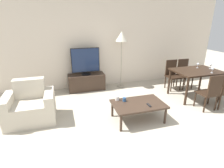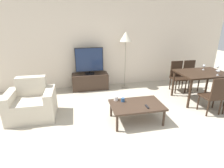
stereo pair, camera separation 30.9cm
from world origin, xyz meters
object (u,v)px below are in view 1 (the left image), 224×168
at_px(dining_chair_near, 210,91).
at_px(dining_chair_far_left, 172,73).
at_px(wine_glass_center, 198,64).
at_px(tv_stand, 87,82).
at_px(floor_lamp, 122,39).
at_px(wine_glass_left, 211,65).
at_px(dining_chair_far, 184,72).
at_px(dining_table, 196,74).
at_px(cup_white_near, 117,98).
at_px(armchair, 31,107).
at_px(remote_primary, 149,105).
at_px(coffee_table, 138,105).
at_px(tv, 86,61).
at_px(cup_colored_far, 124,99).
at_px(wine_glass_right, 213,69).

xyz_separation_m(dining_chair_near, dining_chair_far_left, (0.00, 1.50, 0.00)).
xyz_separation_m(dining_chair_far_left, wine_glass_center, (0.41, -0.55, 0.39)).
relative_size(tv_stand, floor_lamp, 0.63).
relative_size(dining_chair_near, wine_glass_left, 6.14).
bearing_deg(dining_chair_far, dining_table, -106.00).
height_order(dining_chair_far_left, cup_white_near, dining_chair_far_left).
bearing_deg(cup_white_near, armchair, 168.45).
bearing_deg(remote_primary, floor_lamp, 86.18).
bearing_deg(floor_lamp, dining_chair_far, -16.75).
bearing_deg(dining_table, dining_chair_near, -106.00).
distance_m(coffee_table, wine_glass_center, 2.43).
distance_m(dining_table, dining_chair_far, 0.80).
bearing_deg(tv_stand, wine_glass_left, -22.19).
distance_m(tv, floor_lamp, 1.27).
bearing_deg(armchair, remote_primary, -18.74).
distance_m(dining_chair_far, dining_chair_far_left, 0.43).
bearing_deg(remote_primary, tv_stand, 113.15).
bearing_deg(cup_colored_far, dining_table, 12.59).
distance_m(tv_stand, tv, 0.65).
height_order(tv, cup_white_near, tv).
distance_m(cup_colored_far, wine_glass_right, 2.50).
bearing_deg(dining_chair_far_left, tv, 166.07).
bearing_deg(remote_primary, wine_glass_right, 14.64).
bearing_deg(armchair, wine_glass_right, -3.52).
xyz_separation_m(tv, cup_colored_far, (0.54, -1.90, -0.45)).
relative_size(armchair, cup_colored_far, 11.94).
bearing_deg(wine_glass_left, dining_table, -174.23).
xyz_separation_m(cup_colored_far, wine_glass_center, (2.45, 0.71, 0.44)).
bearing_deg(wine_glass_right, dining_chair_far_left, 110.95).
relative_size(wine_glass_left, wine_glass_right, 1.00).
distance_m(cup_colored_far, wine_glass_left, 2.84).
distance_m(armchair, dining_table, 4.23).
xyz_separation_m(tv_stand, cup_colored_far, (0.54, -1.90, 0.19)).
height_order(dining_table, wine_glass_left, wine_glass_left).
height_order(armchair, dining_table, armchair).
distance_m(tv, remote_primary, 2.48).
bearing_deg(coffee_table, dining_chair_near, -2.17).
height_order(armchair, wine_glass_right, wine_glass_right).
height_order(dining_chair_far, cup_colored_far, dining_chair_far).
xyz_separation_m(armchair, wine_glass_left, (4.70, 0.09, 0.57)).
xyz_separation_m(wine_glass_left, wine_glass_center, (-0.30, 0.15, 0.00)).
xyz_separation_m(armchair, coffee_table, (2.21, -0.64, 0.05)).
height_order(armchair, wine_glass_center, wine_glass_center).
xyz_separation_m(tv_stand, dining_chair_near, (2.59, -2.14, 0.24)).
bearing_deg(wine_glass_left, tv_stand, 157.81).
xyz_separation_m(dining_table, wine_glass_center, (0.19, 0.20, 0.20)).
height_order(coffee_table, dining_chair_far, dining_chair_far).
height_order(tv_stand, floor_lamp, floor_lamp).
distance_m(dining_chair_far_left, floor_lamp, 1.90).
relative_size(dining_table, dining_chair_near, 1.37).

